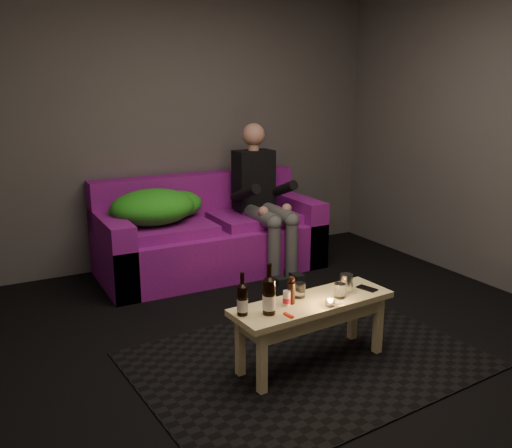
{
  "coord_description": "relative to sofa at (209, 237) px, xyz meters",
  "views": [
    {
      "loc": [
        -1.86,
        -2.65,
        1.68
      ],
      "look_at": [
        0.08,
        0.97,
        0.62
      ],
      "focal_mm": 38.0,
      "sensor_mm": 36.0,
      "label": 1
    }
  ],
  "objects": [
    {
      "name": "red_lighter",
      "position": [
        -0.4,
        -2.08,
        0.12
      ],
      "size": [
        0.03,
        0.08,
        0.01
      ],
      "primitive_type": "cube",
      "rotation": [
        0.0,
        0.0,
        0.13
      ],
      "color": "red",
      "rests_on": "coffee_table"
    },
    {
      "name": "tealight",
      "position": [
        -0.11,
        -2.07,
        0.13
      ],
      "size": [
        0.06,
        0.06,
        0.04
      ],
      "color": "white",
      "rests_on": "coffee_table"
    },
    {
      "name": "beer_bottle_b",
      "position": [
        -0.48,
        -1.99,
        0.22
      ],
      "size": [
        0.08,
        0.08,
        0.3
      ],
      "color": "black",
      "rests_on": "coffee_table"
    },
    {
      "name": "tumbler_back",
      "position": [
        -0.2,
        -1.86,
        0.16
      ],
      "size": [
        0.1,
        0.1,
        0.09
      ],
      "primitive_type": "cylinder",
      "rotation": [
        0.0,
        0.0,
        -0.43
      ],
      "color": "white",
      "rests_on": "coffee_table"
    },
    {
      "name": "coffee_table",
      "position": [
        -0.15,
        -1.95,
        0.04
      ],
      "size": [
        1.06,
        0.41,
        0.42
      ],
      "rotation": [
        0.0,
        0.0,
        0.08
      ],
      "color": "#D5C17D",
      "rests_on": "rug"
    },
    {
      "name": "sofa",
      "position": [
        0.0,
        0.0,
        0.0
      ],
      "size": [
        2.0,
        0.9,
        0.86
      ],
      "color": "#74107D",
      "rests_on": "floor"
    },
    {
      "name": "tumbler_front",
      "position": [
        0.02,
        -1.98,
        0.16
      ],
      "size": [
        0.08,
        0.08,
        0.09
      ],
      "primitive_type": "cylinder",
      "rotation": [
        0.0,
        0.0,
        -0.12
      ],
      "color": "white",
      "rests_on": "coffee_table"
    },
    {
      "name": "room",
      "position": [
        -0.03,
        -1.35,
        1.33
      ],
      "size": [
        4.5,
        4.5,
        4.5
      ],
      "color": "silver",
      "rests_on": "ground"
    },
    {
      "name": "beer_bottle_a",
      "position": [
        -0.62,
        -1.93,
        0.2
      ],
      "size": [
        0.06,
        0.06,
        0.25
      ],
      "color": "black",
      "rests_on": "coffee_table"
    },
    {
      "name": "green_blanket",
      "position": [
        -0.49,
        -0.01,
        0.34
      ],
      "size": [
        0.88,
        0.6,
        0.3
      ],
      "color": "#1B961D",
      "rests_on": "sofa"
    },
    {
      "name": "floor",
      "position": [
        -0.03,
        -1.82,
        -0.31
      ],
      "size": [
        4.5,
        4.5,
        0.0
      ],
      "primitive_type": "plane",
      "color": "black",
      "rests_on": "ground"
    },
    {
      "name": "salt_shaker",
      "position": [
        -0.33,
        -1.94,
        0.16
      ],
      "size": [
        0.04,
        0.04,
        0.09
      ],
      "primitive_type": "cylinder",
      "rotation": [
        0.0,
        0.0,
        -0.01
      ],
      "color": "silver",
      "rests_on": "coffee_table"
    },
    {
      "name": "person",
      "position": [
        0.47,
        -0.16,
        0.38
      ],
      "size": [
        0.36,
        0.83,
        1.34
      ],
      "color": "black",
      "rests_on": "sofa"
    },
    {
      "name": "pepper_mill",
      "position": [
        -0.29,
        -1.92,
        0.18
      ],
      "size": [
        0.06,
        0.06,
        0.13
      ],
      "primitive_type": "cylinder",
      "rotation": [
        0.0,
        0.0,
        -0.17
      ],
      "color": "black",
      "rests_on": "coffee_table"
    },
    {
      "name": "smartphone",
      "position": [
        0.26,
        -1.95,
        0.11
      ],
      "size": [
        0.1,
        0.14,
        0.01
      ],
      "primitive_type": "cube",
      "rotation": [
        0.0,
        0.0,
        0.28
      ],
      "color": "black",
      "rests_on": "coffee_table"
    },
    {
      "name": "steel_cup",
      "position": [
        0.11,
        -1.92,
        0.17
      ],
      "size": [
        0.09,
        0.09,
        0.11
      ],
      "primitive_type": "cylinder",
      "rotation": [
        0.0,
        0.0,
        -0.16
      ],
      "color": "silver",
      "rests_on": "coffee_table"
    },
    {
      "name": "rug",
      "position": [
        -0.15,
        -1.9,
        -0.31
      ],
      "size": [
        2.18,
        1.66,
        0.01
      ],
      "primitive_type": "cube",
      "rotation": [
        0.0,
        0.0,
        0.08
      ],
      "color": "black",
      "rests_on": "floor"
    }
  ]
}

